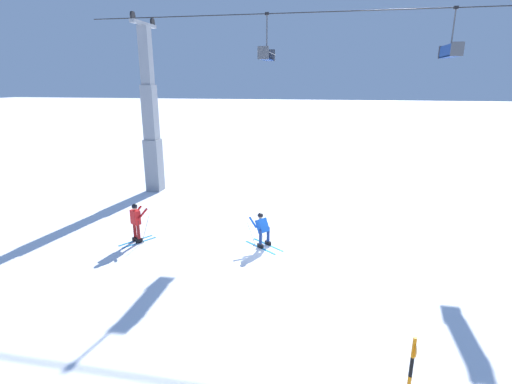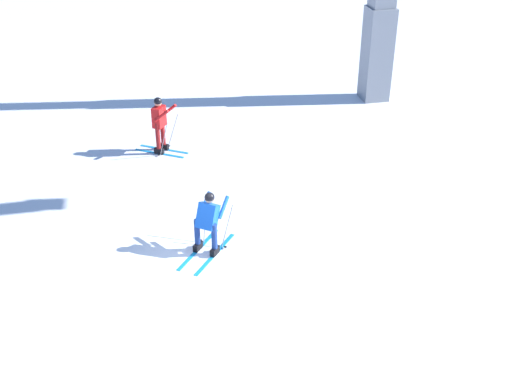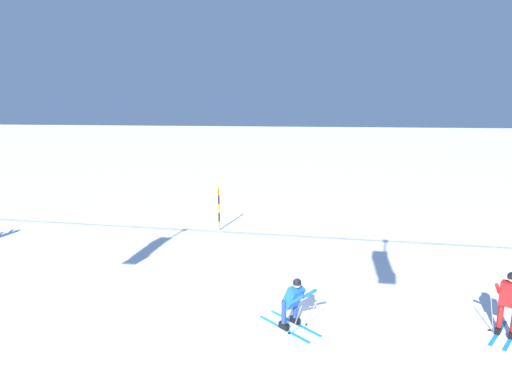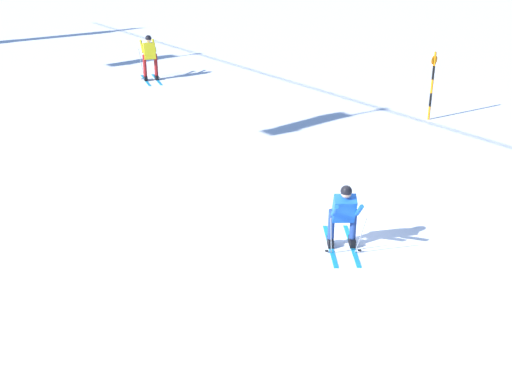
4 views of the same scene
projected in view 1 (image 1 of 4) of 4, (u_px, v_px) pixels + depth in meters
name	position (u px, v px, depth m)	size (l,w,h in m)	color
ground_plane	(280.00, 250.00, 15.45)	(260.00, 260.00, 0.00)	white
skier_carving_main	(262.00, 228.00, 15.68)	(1.72, 1.47, 1.51)	#198CCC
lift_tower_near	(151.00, 123.00, 22.79)	(0.87, 2.77, 10.06)	gray
haul_cable	(475.00, 7.00, 18.08)	(0.05, 0.05, 39.79)	black
chairlift_seat_nearest	(265.00, 54.00, 20.47)	(0.61, 2.25, 2.36)	black
chairlift_seat_second	(449.00, 51.00, 18.78)	(0.61, 2.31, 2.32)	black
trail_marker_pole	(409.00, 382.00, 7.19)	(0.07, 0.28, 2.10)	orange
skier_distant_uphill	(136.00, 220.00, 16.01)	(1.17, 1.53, 1.71)	#198CCC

